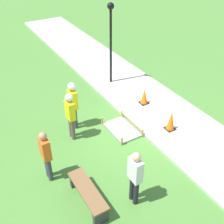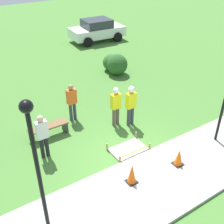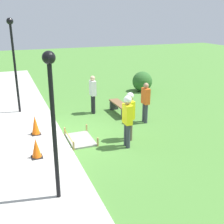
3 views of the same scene
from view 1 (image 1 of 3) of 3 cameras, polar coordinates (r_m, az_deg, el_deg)
name	(u,v)px [view 1 (image 1 of 3)]	position (r m, az deg, el deg)	size (l,w,h in m)	color
ground_plane	(139,131)	(10.10, 5.41, -3.85)	(60.00, 60.00, 0.00)	#477A33
sidewalk	(168,118)	(10.79, 11.39, -1.24)	(28.00, 2.74, 0.10)	#ADAAA3
wet_concrete_patch	(122,129)	(10.08, 1.98, -3.54)	(1.38, 0.89, 0.31)	gray
traffic_cone_near_patch	(171,121)	(9.99, 11.89, -1.77)	(0.34, 0.34, 0.72)	black
traffic_cone_far_patch	(144,96)	(11.26, 6.58, 3.15)	(0.34, 0.34, 0.62)	black
park_bench	(88,193)	(7.68, -4.95, -16.16)	(1.59, 0.44, 0.51)	#2D2D33
worker_supervisor	(70,113)	(9.25, -8.46, -0.14)	(0.40, 0.25, 1.75)	brown
worker_assistant	(73,101)	(9.73, -7.95, 2.14)	(0.40, 0.26, 1.81)	#383D47
bystander_in_orange_shirt	(46,154)	(8.01, -13.29, -8.23)	(0.40, 0.22, 1.69)	#383D47
bystander_in_gray_shirt	(135,175)	(7.23, 4.70, -12.67)	(0.40, 0.23, 1.74)	black
lamppost_near	(111,32)	(11.94, -0.26, 15.98)	(0.28, 0.28, 3.47)	black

